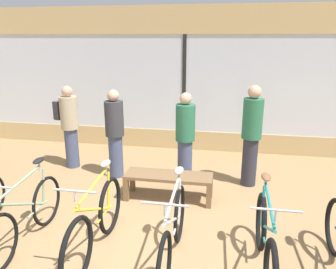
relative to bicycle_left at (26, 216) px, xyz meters
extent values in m
plane|color=#99754C|center=(1.45, 0.24, -0.39)|extent=(24.00, 24.00, 0.00)
cube|color=tan|center=(1.45, 4.05, -0.16)|extent=(12.00, 0.08, 0.45)
cube|color=silver|center=(1.45, 4.05, 1.14)|extent=(12.00, 0.04, 2.15)
cube|color=tan|center=(1.45, 4.05, 2.51)|extent=(12.00, 0.08, 0.60)
cube|color=black|center=(1.45, 4.02, 1.14)|extent=(0.08, 0.02, 2.15)
torus|color=black|center=(0.00, 0.49, -0.04)|extent=(0.04, 0.69, 0.69)
cylinder|color=gray|center=(0.00, -0.06, 0.20)|extent=(0.03, 0.95, 0.51)
cylinder|color=gray|center=(0.00, 0.45, 0.20)|extent=(0.03, 0.11, 0.49)
cylinder|color=gray|center=(0.00, -0.03, 0.47)|extent=(0.03, 0.88, 0.10)
cylinder|color=gray|center=(0.00, 0.26, -0.04)|extent=(0.03, 0.46, 0.03)
cylinder|color=#B2B2B7|center=(0.00, 0.41, 0.51)|extent=(0.02, 0.02, 0.14)
ellipsoid|color=black|center=(0.00, 0.41, 0.59)|extent=(0.11, 0.22, 0.06)
torus|color=black|center=(0.94, 0.47, -0.01)|extent=(0.06, 0.75, 0.75)
torus|color=black|center=(0.94, -0.54, -0.01)|extent=(0.06, 0.75, 0.75)
cylinder|color=gold|center=(0.94, -0.07, 0.23)|extent=(0.03, 0.94, 0.51)
cylinder|color=gold|center=(0.94, 0.43, 0.23)|extent=(0.03, 0.11, 0.49)
cylinder|color=gold|center=(0.94, -0.04, 0.50)|extent=(0.03, 0.87, 0.10)
cylinder|color=gold|center=(0.94, 0.24, -0.01)|extent=(0.03, 0.45, 0.03)
cylinder|color=#B2B2B7|center=(0.94, 0.39, 0.54)|extent=(0.02, 0.02, 0.14)
ellipsoid|color=#B2A893|center=(0.94, 0.39, 0.62)|extent=(0.11, 0.22, 0.06)
cylinder|color=#B2B2B7|center=(0.94, -0.48, 0.60)|extent=(0.02, 0.02, 0.12)
cylinder|color=#ADADB2|center=(0.94, -0.48, 0.66)|extent=(0.46, 0.02, 0.02)
torus|color=black|center=(1.88, 0.44, -0.02)|extent=(0.05, 0.73, 0.73)
torus|color=black|center=(1.88, -0.62, -0.02)|extent=(0.05, 0.73, 0.73)
cylinder|color=#BCBCC1|center=(1.88, -0.13, 0.22)|extent=(0.03, 1.00, 0.51)
cylinder|color=#BCBCC1|center=(1.88, 0.40, 0.22)|extent=(0.03, 0.11, 0.49)
cylinder|color=#BCBCC1|center=(1.88, -0.10, 0.49)|extent=(0.03, 0.92, 0.10)
cylinder|color=#BCBCC1|center=(1.88, 0.20, -0.02)|extent=(0.03, 0.48, 0.03)
cylinder|color=#B2B2B7|center=(1.88, 0.36, 0.53)|extent=(0.02, 0.02, 0.14)
ellipsoid|color=#B2A893|center=(1.88, 0.36, 0.61)|extent=(0.11, 0.22, 0.06)
cylinder|color=#B2B2B7|center=(1.88, -0.56, 0.59)|extent=(0.02, 0.02, 0.12)
cylinder|color=#ADADB2|center=(1.88, -0.56, 0.65)|extent=(0.46, 0.02, 0.02)
torus|color=black|center=(2.89, 0.45, -0.03)|extent=(0.06, 0.71, 0.71)
cylinder|color=#1E7A7F|center=(2.89, -0.08, 0.21)|extent=(0.03, 0.92, 0.51)
cylinder|color=#1E7A7F|center=(2.89, 0.41, 0.21)|extent=(0.03, 0.11, 0.49)
cylinder|color=#1E7A7F|center=(2.89, -0.05, 0.48)|extent=(0.03, 0.85, 0.10)
cylinder|color=#1E7A7F|center=(2.89, 0.23, -0.03)|extent=(0.03, 0.44, 0.03)
cylinder|color=#B2B2B7|center=(2.89, 0.37, 0.52)|extent=(0.02, 0.02, 0.14)
ellipsoid|color=brown|center=(2.89, 0.37, 0.60)|extent=(0.11, 0.22, 0.06)
cylinder|color=#B2B2B7|center=(2.89, -0.47, 0.58)|extent=(0.02, 0.02, 0.12)
cylinder|color=#ADADB2|center=(2.89, -0.47, 0.64)|extent=(0.46, 0.02, 0.02)
torus|color=black|center=(3.76, 0.49, -0.04)|extent=(0.06, 0.69, 0.69)
cube|color=brown|center=(1.55, 1.50, 0.01)|extent=(1.40, 0.44, 0.05)
cube|color=brown|center=(0.89, 1.32, -0.20)|extent=(0.08, 0.08, 0.38)
cube|color=brown|center=(2.21, 1.32, -0.20)|extent=(0.08, 0.08, 0.38)
cube|color=brown|center=(0.89, 1.68, -0.20)|extent=(0.08, 0.08, 0.38)
cube|color=brown|center=(2.21, 1.68, -0.20)|extent=(0.08, 0.08, 0.38)
cylinder|color=#424C6B|center=(1.72, 2.19, 0.01)|extent=(0.37, 0.37, 0.80)
cylinder|color=#286647|center=(1.72, 2.19, 0.73)|extent=(0.48, 0.48, 0.63)
sphere|color=tan|center=(1.72, 2.19, 1.15)|extent=(0.21, 0.21, 0.21)
cylinder|color=#2D2D38|center=(2.85, 2.30, 0.05)|extent=(0.37, 0.37, 0.87)
cylinder|color=#286647|center=(2.85, 2.30, 0.82)|extent=(0.48, 0.48, 0.69)
sphere|color=tan|center=(2.85, 2.30, 1.28)|extent=(0.22, 0.22, 0.22)
cylinder|color=#424C6B|center=(0.42, 2.23, 0.01)|extent=(0.36, 0.36, 0.80)
cylinder|color=#333338|center=(0.42, 2.23, 0.73)|extent=(0.47, 0.47, 0.64)
sphere|color=tan|center=(0.42, 2.23, 1.16)|extent=(0.21, 0.21, 0.21)
cylinder|color=#424C6B|center=(-0.61, 2.54, 0.01)|extent=(0.33, 0.33, 0.80)
cylinder|color=tan|center=(-0.61, 2.54, 0.73)|extent=(0.44, 0.44, 0.64)
sphere|color=tan|center=(-0.61, 2.54, 1.15)|extent=(0.21, 0.21, 0.21)
cube|color=#38383D|center=(-0.84, 2.62, 0.76)|extent=(0.21, 0.27, 0.36)
camera|label=1|loc=(2.39, -3.26, 2.14)|focal=35.00mm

